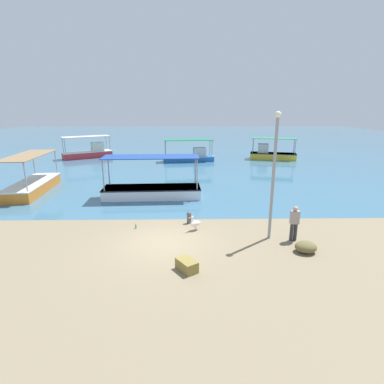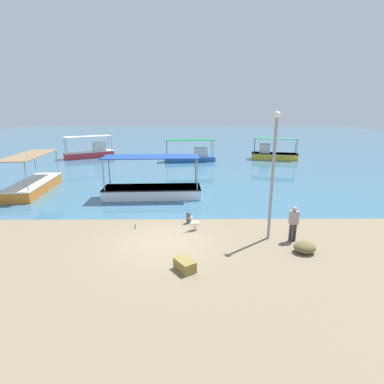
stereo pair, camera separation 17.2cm
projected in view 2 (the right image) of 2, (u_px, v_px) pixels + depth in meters
The scene contains 14 objects.
ground at pixel (162, 242), 13.92m from camera, with size 120.00×120.00×0.00m, color #7E6F54.
harbor_water at pixel (183, 139), 60.14m from camera, with size 110.00×90.00×0.00m, color #396683.
fishing_boat_far_left at pixel (33, 184), 22.22m from camera, with size 2.54×6.36×2.77m.
fishing_boat_far_right at pixel (152, 189), 20.85m from camera, with size 6.77×2.36×2.88m.
fishing_boat_center at pixel (273, 154), 36.48m from camera, with size 5.69×3.01×2.55m.
fishing_boat_near_right at pixel (91, 152), 37.75m from camera, with size 5.96×4.52×2.67m.
fishing_boat_outer at pixel (192, 156), 35.14m from camera, with size 6.04×2.29×2.51m.
pelican at pixel (194, 223), 15.20m from camera, with size 0.74×0.52×0.80m.
lamp_post at pixel (273, 170), 13.49m from camera, with size 0.28×0.28×5.90m.
mooring_bollard at pixel (188, 217), 16.15m from camera, with size 0.25×0.25×0.66m.
fisherman_standing at pixel (294, 223), 13.84m from camera, with size 0.40×0.22×1.69m.
net_pile at pixel (305, 247), 12.87m from camera, with size 0.94×0.79×0.48m, color brown.
cargo_crate at pixel (185, 265), 11.46m from camera, with size 0.86×0.53×0.43m, color olive.
glass_bottle at pixel (135, 226), 15.52m from camera, with size 0.07×0.07×0.27m.
Camera 2 is at (1.26, -12.79, 6.01)m, focal length 28.00 mm.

